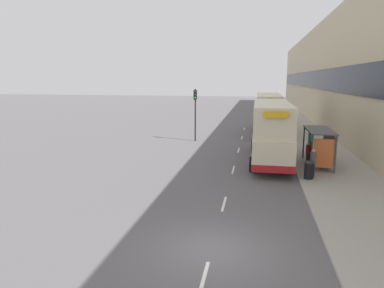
# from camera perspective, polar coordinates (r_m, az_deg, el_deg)

# --- Properties ---
(ground_plane) EXTENTS (220.00, 220.00, 0.00)m
(ground_plane) POSITION_cam_1_polar(r_m,az_deg,el_deg) (12.73, 3.30, -17.14)
(ground_plane) COLOR #5B595B
(pavement) EXTENTS (5.00, 93.00, 0.14)m
(pavement) POSITION_cam_1_polar(r_m,az_deg,el_deg) (50.27, 16.50, 3.61)
(pavement) COLOR #A39E93
(pavement) RESTS_ON ground_plane
(terrace_facade) EXTENTS (3.10, 93.00, 13.10)m
(terrace_facade) POSITION_cam_1_polar(r_m,az_deg,el_deg) (50.49, 21.48, 10.72)
(terrace_facade) COLOR #C6B793
(terrace_facade) RESTS_ON ground_plane
(lane_mark_0) EXTENTS (0.12, 2.00, 0.01)m
(lane_mark_0) POSITION_cam_1_polar(r_m,az_deg,el_deg) (11.12, 1.95, -21.58)
(lane_mark_0) COLOR silver
(lane_mark_0) RESTS_ON ground_plane
(lane_mark_1) EXTENTS (0.12, 2.00, 0.01)m
(lane_mark_1) POSITION_cam_1_polar(r_m,az_deg,el_deg) (16.90, 5.36, -9.88)
(lane_mark_1) COLOR silver
(lane_mark_1) RESTS_ON ground_plane
(lane_mark_2) EXTENTS (0.12, 2.00, 0.01)m
(lane_mark_2) POSITION_cam_1_polar(r_m,az_deg,el_deg) (23.05, 6.89, -4.26)
(lane_mark_2) COLOR silver
(lane_mark_2) RESTS_ON ground_plane
(lane_mark_3) EXTENTS (0.12, 2.00, 0.01)m
(lane_mark_3) POSITION_cam_1_polar(r_m,az_deg,el_deg) (29.34, 7.76, -1.02)
(lane_mark_3) COLOR silver
(lane_mark_3) RESTS_ON ground_plane
(lane_mark_4) EXTENTS (0.12, 2.00, 0.01)m
(lane_mark_4) POSITION_cam_1_polar(r_m,az_deg,el_deg) (35.69, 8.32, 1.07)
(lane_mark_4) COLOR silver
(lane_mark_4) RESTS_ON ground_plane
(lane_mark_5) EXTENTS (0.12, 2.00, 0.01)m
(lane_mark_5) POSITION_cam_1_polar(r_m,az_deg,el_deg) (42.08, 8.71, 2.53)
(lane_mark_5) COLOR silver
(lane_mark_5) RESTS_ON ground_plane
(bus_shelter) EXTENTS (1.60, 4.20, 2.48)m
(bus_shelter) POSITION_cam_1_polar(r_m,az_deg,el_deg) (24.36, 20.90, 0.42)
(bus_shelter) COLOR #4C4C51
(bus_shelter) RESTS_ON ground_plane
(double_decker_bus_near) EXTENTS (2.85, 10.31, 4.30)m
(double_decker_bus_near) POSITION_cam_1_polar(r_m,az_deg,el_deg) (25.43, 13.04, 2.20)
(double_decker_bus_near) COLOR beige
(double_decker_bus_near) RESTS_ON ground_plane
(double_decker_bus_ahead) EXTENTS (2.85, 11.13, 4.30)m
(double_decker_bus_ahead) POSITION_cam_1_polar(r_m,az_deg,el_deg) (38.55, 12.54, 5.06)
(double_decker_bus_ahead) COLOR beige
(double_decker_bus_ahead) RESTS_ON ground_plane
(car_0) EXTENTS (2.02, 4.15, 1.76)m
(car_0) POSITION_cam_1_polar(r_m,az_deg,el_deg) (58.35, 11.61, 5.56)
(car_0) COLOR #B7B799
(car_0) RESTS_ON ground_plane
(pedestrian_at_shelter) EXTENTS (0.36, 0.36, 1.80)m
(pedestrian_at_shelter) POSITION_cam_1_polar(r_m,az_deg,el_deg) (29.31, 19.12, 0.56)
(pedestrian_at_shelter) COLOR #23232D
(pedestrian_at_shelter) RESTS_ON ground_plane
(pedestrian_1) EXTENTS (0.32, 0.32, 1.64)m
(pedestrian_1) POSITION_cam_1_polar(r_m,az_deg,el_deg) (24.53, 18.79, -1.51)
(pedestrian_1) COLOR #23232D
(pedestrian_1) RESTS_ON ground_plane
(pedestrian_2) EXTENTS (0.34, 0.34, 1.71)m
(pedestrian_2) POSITION_cam_1_polar(r_m,az_deg,el_deg) (21.77, 19.46, -2.97)
(pedestrian_2) COLOR #23232D
(pedestrian_2) RESTS_ON ground_plane
(litter_bin) EXTENTS (0.55, 0.55, 1.05)m
(litter_bin) POSITION_cam_1_polar(r_m,az_deg,el_deg) (21.38, 18.89, -4.13)
(litter_bin) COLOR black
(litter_bin) RESTS_ON ground_plane
(traffic_light_far_kerb) EXTENTS (0.30, 0.32, 5.03)m
(traffic_light_far_kerb) POSITION_cam_1_polar(r_m,az_deg,el_deg) (32.95, 0.55, 6.29)
(traffic_light_far_kerb) COLOR black
(traffic_light_far_kerb) RESTS_ON ground_plane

